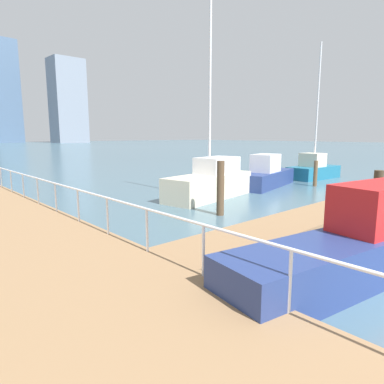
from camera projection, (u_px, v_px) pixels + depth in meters
The scene contains 12 objects.
ground_plane at pixel (61, 189), 20.32m from camera, with size 300.00×300.00×0.00m, color #476675.
floating_dock at pixel (302, 220), 12.52m from camera, with size 14.12×2.00×0.18m, color #93704C.
boardwalk_railing at pixel (91, 200), 10.21m from camera, with size 0.06×29.25×1.08m.
dock_piling_0 at pixel (377, 200), 11.36m from camera, with size 0.30×0.30×2.03m, color #473826.
dock_piling_1 at pixel (315, 173), 21.18m from camera, with size 0.24×0.24×1.60m, color brown.
dock_piling_2 at pixel (220, 188), 13.45m from camera, with size 0.30×0.30×2.18m, color brown.
moored_boat_2 at pixel (211, 181), 17.30m from camera, with size 5.73×2.71×9.72m.
moored_boat_3 at pixel (313, 169), 24.93m from camera, with size 4.50×2.02×9.57m.
moored_boat_4 at pixel (366, 242), 7.73m from camera, with size 7.61×2.69×2.09m.
moored_boat_5 at pixel (266, 175), 21.01m from camera, with size 5.83×2.95×2.03m.
skyline_tower_4 at pixel (4, 92), 139.19m from camera, with size 10.39×9.18×41.25m, color slate.
skyline_tower_5 at pixel (68, 101), 136.12m from camera, with size 12.38×9.76×32.91m, color gray.
Camera 1 is at (-7.62, -0.16, 3.19)m, focal length 31.71 mm.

